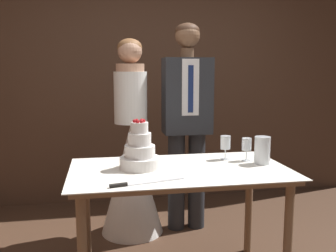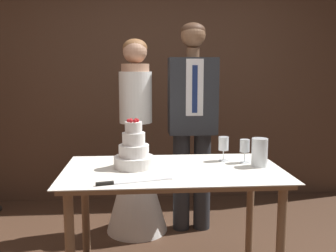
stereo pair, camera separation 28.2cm
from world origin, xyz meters
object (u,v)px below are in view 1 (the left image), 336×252
at_px(wine_glass_near, 225,143).
at_px(bride, 132,164).
at_px(groom, 187,116).
at_px(hurricane_candle, 262,151).
at_px(tiered_cake, 140,153).
at_px(cake_table, 180,182).
at_px(wine_glass_middle, 247,145).
at_px(cake_knife, 133,184).

xyz_separation_m(wine_glass_near, bride, (-0.62, 0.67, -0.29)).
relative_size(bride, groom, 0.93).
bearing_deg(bride, hurricane_candle, -45.44).
xyz_separation_m(tiered_cake, hurricane_candle, (0.83, -0.03, -0.01)).
distance_m(cake_table, wine_glass_middle, 0.56).
relative_size(tiered_cake, wine_glass_middle, 1.99).
height_order(wine_glass_middle, groom, groom).
bearing_deg(wine_glass_middle, tiered_cake, -174.85).
bearing_deg(tiered_cake, wine_glass_middle, 5.15).
xyz_separation_m(cake_knife, hurricane_candle, (0.90, 0.32, 0.08)).
relative_size(cake_table, cake_knife, 3.22).
bearing_deg(cake_knife, cake_table, 28.97).
height_order(hurricane_candle, groom, groom).
distance_m(cake_table, bride, 0.89).
bearing_deg(cake_table, wine_glass_near, 26.56).
bearing_deg(wine_glass_near, cake_table, -153.44).
bearing_deg(bride, groom, -0.06).
distance_m(cake_knife, hurricane_candle, 0.96).
bearing_deg(wine_glass_middle, groom, 109.60).
distance_m(tiered_cake, hurricane_candle, 0.83).
height_order(tiered_cake, hurricane_candle, tiered_cake).
bearing_deg(hurricane_candle, groom, 111.68).
bearing_deg(cake_knife, wine_glass_middle, 13.10).
bearing_deg(groom, wine_glass_middle, -70.40).
distance_m(cake_knife, groom, 1.31).
bearing_deg(hurricane_candle, tiered_cake, 177.64).
height_order(bride, groom, groom).
bearing_deg(bride, wine_glass_middle, -44.28).
xyz_separation_m(wine_glass_middle, hurricane_candle, (0.07, -0.10, -0.02)).
bearing_deg(hurricane_candle, cake_knife, -160.43).
bearing_deg(hurricane_candle, bride, 134.56).
relative_size(cake_knife, hurricane_candle, 2.33).
relative_size(wine_glass_near, wine_glass_middle, 1.05).
distance_m(tiered_cake, wine_glass_middle, 0.76).
relative_size(wine_glass_middle, bride, 0.10).
relative_size(wine_glass_near, hurricane_candle, 0.91).
relative_size(wine_glass_middle, groom, 0.09).
distance_m(wine_glass_near, bride, 0.95).
bearing_deg(bride, tiered_cake, -90.57).
xyz_separation_m(tiered_cake, bride, (0.01, 0.80, -0.27)).
height_order(cake_table, wine_glass_middle, wine_glass_middle).
distance_m(cake_table, cake_knife, 0.46).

